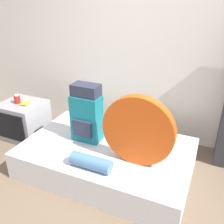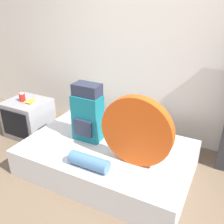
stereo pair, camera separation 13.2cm
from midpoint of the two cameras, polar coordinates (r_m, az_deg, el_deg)
The scene contains 9 objects.
ground_plane at distance 2.59m, azimuth -6.45°, elevation -23.04°, with size 16.00×16.00×0.00m, color brown.
wall_back at distance 3.43m, azimuth 9.82°, elevation 14.46°, with size 8.00×0.05×2.60m.
bed at distance 3.02m, azimuth 0.16°, elevation -10.36°, with size 1.93×1.23×0.33m.
backpack at distance 2.92m, azimuth -4.33°, elevation -0.35°, with size 0.34×0.24×0.70m.
tent_bag at distance 2.49m, azimuth 7.19°, elevation -4.46°, with size 0.74×0.10×0.74m.
sleeping_roll at distance 2.57m, azimuth -3.81°, elevation -11.27°, with size 0.43×0.14×0.14m.
television at distance 3.88m, azimuth -17.59°, elevation -1.25°, with size 0.59×0.55×0.53m.
canister at distance 3.77m, azimuth -18.91°, elevation 3.21°, with size 0.08×0.08×0.13m.
banana_bunch at distance 3.71m, azimuth -17.08°, elevation 2.44°, with size 0.14×0.18×0.04m.
Camera 2 is at (1.08, -1.36, 1.93)m, focal length 40.00 mm.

